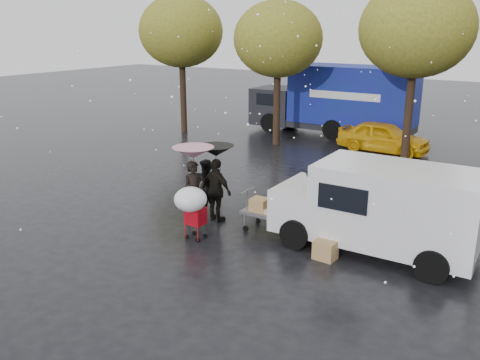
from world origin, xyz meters
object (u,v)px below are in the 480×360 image
Objects in this scene: person_black at (217,190)px; person_pink at (194,193)px; white_van at (381,207)px; yellow_taxi at (384,137)px; shopping_cart at (191,202)px; vendor_cart at (274,207)px; blue_truck at (337,101)px.

person_pink is at bearing 59.51° from person_black.
white_van reaches higher than person_black.
yellow_taxi is at bearing 18.60° from person_pink.
white_van reaches higher than yellow_taxi.
shopping_cart is 0.30× the size of white_van.
white_van is (4.96, 0.95, 0.25)m from person_pink.
person_black is 1.21× the size of vendor_cart.
vendor_cart is 1.04× the size of shopping_cart.
white_van is 10.72m from yellow_taxi.
blue_truck is 4.07m from yellow_taxi.
yellow_taxi is at bearing 106.56° from white_van.
person_black is 0.46× the size of yellow_taxi.
person_pink is 1.20× the size of vendor_cart.
shopping_cart is 12.30m from yellow_taxi.
vendor_cart is 0.18× the size of blue_truck.
shopping_cart is 14.68m from blue_truck.
vendor_cart is at bearing -176.00° from yellow_taxi.
yellow_taxi is (1.49, 10.73, -0.24)m from person_black.
person_pink is 5.05m from white_van.
person_black is 1.54m from shopping_cart.
shopping_cart is at bearing 110.17° from person_black.
white_van is (4.54, 0.46, 0.24)m from person_black.
blue_truck is at bearing -72.51° from person_black.
blue_truck reaches higher than person_black.
person_black is at bearing -177.30° from vendor_cart.
person_pink is at bearing 123.84° from shopping_cart.
shopping_cart is at bearing -133.81° from vendor_cart.
shopping_cart is at bearing -117.94° from person_pink.
shopping_cart is (-1.53, -1.59, 0.34)m from vendor_cart.
blue_truck reaches higher than vendor_cart.
yellow_taxi is (1.90, 11.22, -0.23)m from person_pink.
white_van is 14.04m from blue_truck.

